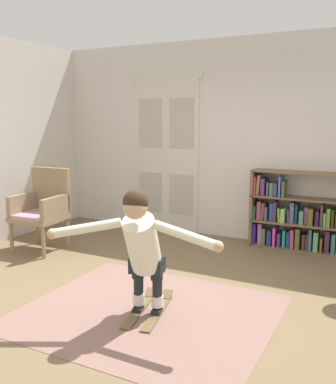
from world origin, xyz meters
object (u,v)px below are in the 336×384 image
(bookshelf, at_px, (310,220))
(wicker_chair, at_px, (43,207))
(person_skier, at_px, (142,243))
(skis_pair, at_px, (149,309))

(bookshelf, bearing_deg, wicker_chair, -154.19)
(person_skier, bearing_deg, wicker_chair, 152.02)
(wicker_chair, bearing_deg, skis_pair, -24.49)
(wicker_chair, bearing_deg, bookshelf, 25.81)
(person_skier, bearing_deg, bookshelf, 70.95)
(bookshelf, bearing_deg, person_skier, -109.05)
(wicker_chair, distance_m, person_skier, 2.58)
(person_skier, bearing_deg, skis_pair, 102.37)
(wicker_chair, xyz_separation_m, person_skier, (2.28, -1.21, 0.14))
(skis_pair, relative_size, person_skier, 0.56)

